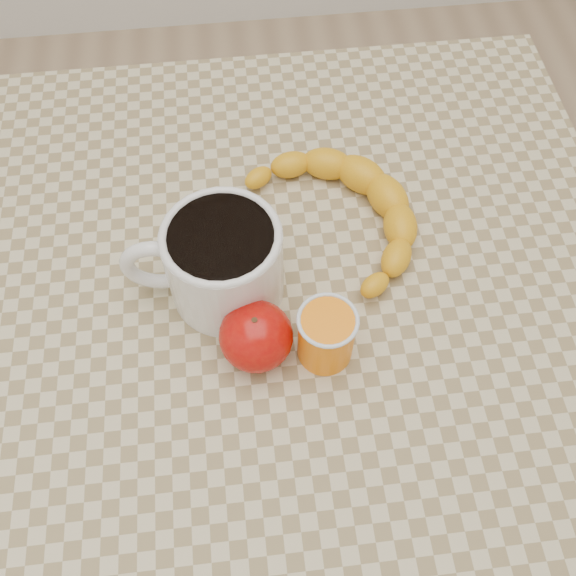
{
  "coord_description": "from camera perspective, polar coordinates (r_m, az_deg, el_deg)",
  "views": [
    {
      "loc": [
        -0.04,
        -0.35,
        1.36
      ],
      "look_at": [
        0.0,
        0.0,
        0.77
      ],
      "focal_mm": 40.0,
      "sensor_mm": 36.0,
      "label": 1
    }
  ],
  "objects": [
    {
      "name": "coffee_mug",
      "position": [
        0.67,
        -6.0,
        2.45
      ],
      "size": [
        0.18,
        0.13,
        0.1
      ],
      "color": "silver",
      "rests_on": "table"
    },
    {
      "name": "orange_juice_glass",
      "position": [
        0.64,
        3.42,
        -4.21
      ],
      "size": [
        0.06,
        0.06,
        0.07
      ],
      "color": "orange",
      "rests_on": "table"
    },
    {
      "name": "table",
      "position": [
        0.78,
        -0.0,
        -4.01
      ],
      "size": [
        0.8,
        0.8,
        0.75
      ],
      "color": "#BFB087",
      "rests_on": "ground"
    },
    {
      "name": "apple",
      "position": [
        0.64,
        -2.86,
        -4.31
      ],
      "size": [
        0.1,
        0.1,
        0.07
      ],
      "color": "#A00505",
      "rests_on": "table"
    },
    {
      "name": "banana",
      "position": [
        0.75,
        4.95,
        6.82
      ],
      "size": [
        0.38,
        0.4,
        0.04
      ],
      "primitive_type": null,
      "rotation": [
        0.0,
        0.0,
        0.42
      ],
      "color": "#EEA915",
      "rests_on": "table"
    },
    {
      "name": "ground",
      "position": [
        1.4,
        -0.0,
        -16.41
      ],
      "size": [
        3.0,
        3.0,
        0.0
      ],
      "primitive_type": "plane",
      "color": "tan",
      "rests_on": "ground"
    }
  ]
}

